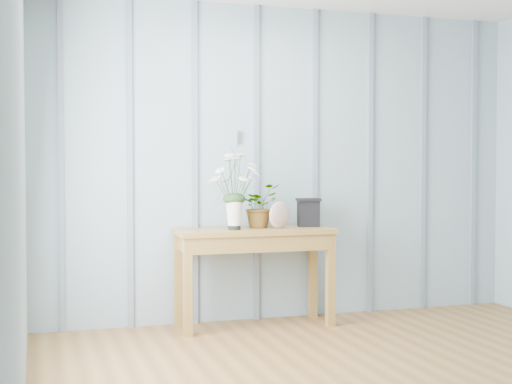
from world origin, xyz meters
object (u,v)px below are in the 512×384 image
object	(u,v)px
felt_disc_vessel	(279,215)
carved_box	(308,212)
daisy_vase	(234,180)
sideboard	(254,243)

from	to	relation	value
felt_disc_vessel	carved_box	xyz separation A→B (m)	(0.27, 0.09, 0.01)
felt_disc_vessel	carved_box	size ratio (longest dim) A/B	0.92
daisy_vase	sideboard	bearing A→B (deg)	18.42
sideboard	felt_disc_vessel	size ratio (longest dim) A/B	5.86
felt_disc_vessel	daisy_vase	bearing A→B (deg)	156.31
sideboard	daisy_vase	bearing A→B (deg)	-161.58
daisy_vase	carved_box	world-z (taller)	daisy_vase
sideboard	carved_box	distance (m)	0.51
sideboard	felt_disc_vessel	bearing A→B (deg)	-16.54
daisy_vase	carved_box	distance (m)	0.69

